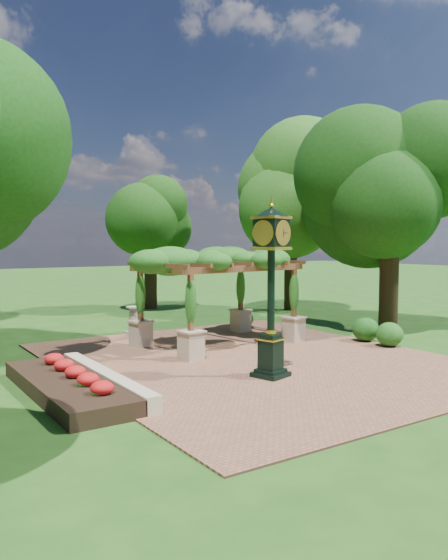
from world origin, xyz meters
TOP-DOWN VIEW (x-y plane):
  - ground at (0.00, 0.00)m, footprint 120.00×120.00m
  - brick_plaza at (0.00, 1.00)m, footprint 10.00×12.00m
  - border_wall at (-4.60, 0.50)m, footprint 0.35×5.00m
  - flower_bed at (-5.50, 0.50)m, footprint 1.50×5.00m
  - pedestal_clock at (-0.85, -0.85)m, footprint 1.03×1.03m
  - pergola at (0.48, 3.51)m, footprint 5.40×3.78m
  - sundial at (-0.97, 7.00)m, footprint 0.58×0.58m
  - shrub_front at (4.72, 0.09)m, footprint 1.10×1.10m
  - shrub_mid at (4.80, 1.16)m, footprint 1.05×1.05m
  - shrub_back at (3.25, 5.89)m, footprint 0.85×0.85m
  - tree_north at (2.94, 13.53)m, footprint 3.44×3.44m
  - tree_east_far at (8.41, 9.19)m, footprint 4.54×4.54m
  - tree_east_near at (7.21, 2.21)m, footprint 4.88×4.88m

SIDE VIEW (x-z plane):
  - ground at x=0.00m, z-range 0.00..0.00m
  - brick_plaza at x=0.00m, z-range 0.00..0.04m
  - flower_bed at x=-5.50m, z-range 0.00..0.36m
  - border_wall at x=-4.60m, z-range 0.00..0.40m
  - shrub_back at x=3.25m, z-range 0.04..0.64m
  - shrub_front at x=4.72m, z-range 0.04..0.81m
  - shrub_mid at x=4.80m, z-range 0.04..0.83m
  - sundial at x=-0.97m, z-range -0.06..0.95m
  - pedestal_clock at x=-0.85m, z-range 0.42..4.67m
  - pergola at x=0.48m, z-range 1.02..4.19m
  - tree_north at x=2.94m, z-range 1.32..8.49m
  - tree_east_far at x=8.41m, z-range 1.49..9.41m
  - tree_east_near at x=7.21m, z-range 1.52..9.64m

